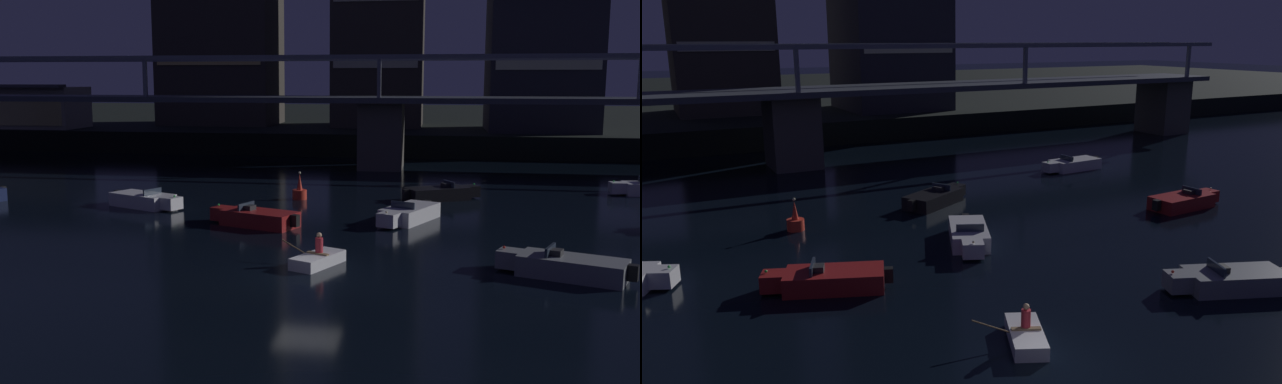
{
  "view_description": "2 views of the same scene",
  "coord_description": "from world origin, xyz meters",
  "views": [
    {
      "loc": [
        4.9,
        -26.5,
        7.55
      ],
      "look_at": [
        -1.59,
        12.45,
        1.33
      ],
      "focal_mm": 40.71,
      "sensor_mm": 36.0,
      "label": 1
    },
    {
      "loc": [
        -10.42,
        -13.64,
        9.82
      ],
      "look_at": [
        2.82,
        11.42,
        2.69
      ],
      "focal_mm": 34.47,
      "sensor_mm": 36.0,
      "label": 2
    }
  ],
  "objects": [
    {
      "name": "ground_plane",
      "position": [
        0.0,
        0.0,
        0.0
      ],
      "size": [
        400.0,
        400.0,
        0.0
      ],
      "primitive_type": "plane",
      "color": "black"
    },
    {
      "name": "far_riverbank",
      "position": [
        0.0,
        82.28,
        1.1
      ],
      "size": [
        240.0,
        80.0,
        2.2
      ],
      "primitive_type": "cube",
      "color": "black",
      "rests_on": "ground"
    },
    {
      "name": "river_bridge",
      "position": [
        0.0,
        34.27,
        4.43
      ],
      "size": [
        84.1,
        6.4,
        9.38
      ],
      "color": "#4C4944",
      "rests_on": "ground"
    },
    {
      "name": "speedboat_near_right",
      "position": [
        4.95,
        18.91,
        0.41
      ],
      "size": [
        4.88,
        3.58,
        1.16
      ],
      "color": "black",
      "rests_on": "ground"
    },
    {
      "name": "speedboat_mid_left",
      "position": [
        17.7,
        11.34,
        0.41
      ],
      "size": [
        5.22,
        2.06,
        1.16
      ],
      "color": "maroon",
      "rests_on": "ground"
    },
    {
      "name": "speedboat_mid_center",
      "position": [
        9.78,
        1.63,
        0.41
      ],
      "size": [
        5.08,
        3.11,
        1.16
      ],
      "color": "gray",
      "rests_on": "ground"
    },
    {
      "name": "speedboat_mid_right",
      "position": [
        18.6,
        23.14,
        0.41
      ],
      "size": [
        5.22,
        2.05,
        1.16
      ],
      "color": "silver",
      "rests_on": "ground"
    },
    {
      "name": "speedboat_far_left",
      "position": [
        3.3,
        11.59,
        0.41
      ],
      "size": [
        3.23,
        5.02,
        1.16
      ],
      "color": "silver",
      "rests_on": "ground"
    },
    {
      "name": "speedboat_far_center",
      "position": [
        -4.39,
        9.19,
        0.41
      ],
      "size": [
        5.09,
        3.07,
        1.16
      ],
      "color": "maroon",
      "rests_on": "ground"
    },
    {
      "name": "channel_buoy",
      "position": [
        -3.76,
        17.68,
        0.48
      ],
      "size": [
        0.9,
        0.9,
        1.76
      ],
      "color": "red",
      "rests_on": "ground"
    },
    {
      "name": "dinghy_with_paddler",
      "position": [
        0.1,
        1.75,
        0.28
      ],
      "size": [
        2.7,
        2.82,
        1.36
      ],
      "color": "silver",
      "rests_on": "ground"
    }
  ]
}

